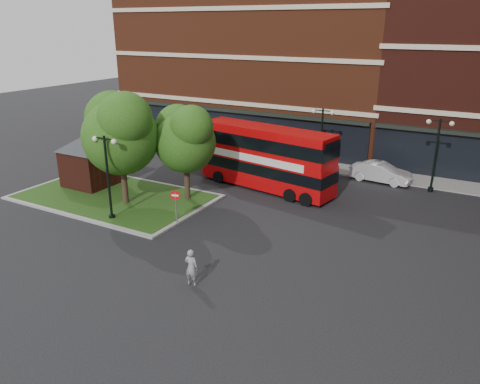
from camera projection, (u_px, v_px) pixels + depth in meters
The scene contains 15 objects.
ground at pixel (187, 241), 24.65m from camera, with size 120.00×120.00×0.00m, color black.
pavement_far at pixel (304, 163), 38.18m from camera, with size 44.00×3.00×0.12m, color slate.
terrace_far_left at pixel (260, 65), 45.67m from camera, with size 26.00×12.00×14.00m, color maroon.
traffic_island at pixel (114, 197), 30.77m from camera, with size 12.60×7.60×0.15m.
kiosk at pixel (89, 154), 32.21m from camera, with size 6.51×6.51×3.60m.
tree_island_west at pixel (119, 129), 28.18m from camera, with size 5.40×4.71×7.21m.
tree_island_east at pixel (185, 136), 29.02m from camera, with size 4.46×3.90×6.29m.
lamp_island at pixel (108, 174), 26.39m from camera, with size 1.72×0.36×5.00m.
lamp_far_left at pixel (321, 138), 34.69m from camera, with size 1.72×0.36×5.00m.
lamp_far_right at pixel (436, 151), 31.01m from camera, with size 1.72×0.36×5.00m.
bus at pixel (266, 154), 31.77m from camera, with size 10.11×3.89×3.77m.
woman at pixel (191, 267), 20.24m from camera, with size 0.62×0.41×1.70m, color gray.
car_silver at pixel (266, 158), 37.50m from camera, with size 1.55×3.85×1.31m, color silver.
car_white at pixel (381, 172), 33.69m from camera, with size 1.50×4.31×1.42m, color silver.
no_entry_sign at pixel (176, 200), 26.22m from camera, with size 0.55×0.22×2.05m.
Camera 1 is at (13.33, -18.12, 10.77)m, focal length 35.00 mm.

